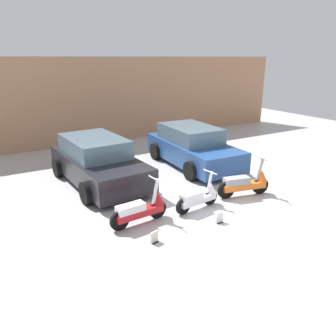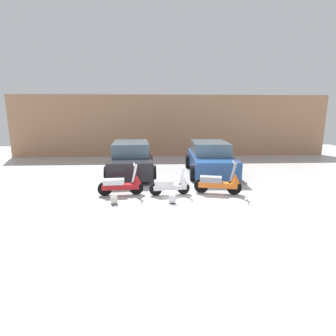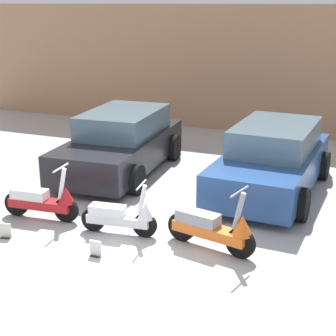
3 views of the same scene
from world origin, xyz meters
name	(u,v)px [view 1 (image 1 of 3)]	position (x,y,z in m)	size (l,w,h in m)	color
ground_plane	(225,212)	(0.00, 0.00, 0.00)	(28.00, 28.00, 0.00)	#B2B2B2
wall_back	(104,101)	(0.00, 8.53, 1.88)	(19.60, 0.12, 3.75)	tan
scooter_front_left	(141,209)	(-2.09, 0.55, 0.37)	(1.49, 0.54, 1.04)	black
scooter_front_right	(199,197)	(-0.48, 0.50, 0.34)	(1.35, 0.49, 0.95)	black
scooter_front_center	(246,183)	(1.15, 0.53, 0.39)	(1.56, 0.67, 1.10)	black
car_rear_left	(98,162)	(-2.07, 3.64, 0.67)	(2.21, 4.25, 1.41)	black
car_rear_center	(192,147)	(1.45, 3.62, 0.67)	(2.14, 4.19, 1.40)	navy
placard_near_left_scooter	(154,238)	(-2.24, -0.36, 0.11)	(0.20, 0.16, 0.26)	black
placard_near_right_scooter	(219,218)	(-0.50, -0.37, 0.11)	(0.20, 0.12, 0.26)	black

